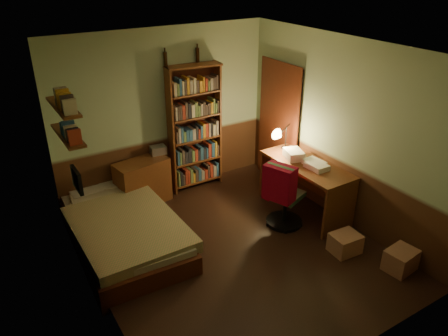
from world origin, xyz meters
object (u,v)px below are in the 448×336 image
bed (121,219)px  cardboard_box_b (345,243)px  cardboard_box_a (401,260)px  dresser (143,182)px  mini_stereo (158,150)px  office_chair (286,194)px  desk_lamp (286,129)px  desk (305,187)px  bookshelf (195,128)px

bed → cardboard_box_b: bed is taller
bed → cardboard_box_a: bearing=-39.1°
dresser → mini_stereo: 0.55m
bed → cardboard_box_b: 2.97m
mini_stereo → cardboard_box_a: size_ratio=0.63×
office_chair → cardboard_box_a: bearing=-90.6°
desk_lamp → bed: bearing=172.3°
dresser → desk: 2.47m
bookshelf → desk_lamp: 1.45m
dresser → bookshelf: 1.18m
cardboard_box_a → cardboard_box_b: (-0.32, 0.62, -0.01)m
mini_stereo → desk_lamp: (1.70, -1.02, 0.35)m
office_chair → desk: bearing=-5.1°
dresser → bookshelf: bearing=-3.8°
mini_stereo → desk: mini_stereo is taller
mini_stereo → desk: 2.32m
bed → desk: desk is taller
bed → desk: bearing=-12.5°
desk_lamp → cardboard_box_a: 2.48m
dresser → mini_stereo: bearing=11.4°
dresser → desk: (1.97, -1.49, 0.04)m
cardboard_box_a → cardboard_box_b: cardboard_box_a is taller
dresser → cardboard_box_a: size_ratio=2.16×
desk → cardboard_box_b: 1.13m
bed → mini_stereo: 1.41m
desk → office_chair: size_ratio=1.52×
bed → office_chair: office_chair is taller
bookshelf → cardboard_box_b: (0.77, -2.65, -0.89)m
dresser → desk: size_ratio=0.54×
mini_stereo → desk: bearing=-38.9°
mini_stereo → cardboard_box_b: (1.41, -2.69, -0.65)m
bed → cardboard_box_a: bed is taller
bookshelf → cardboard_box_a: size_ratio=5.47×
mini_stereo → office_chair: (1.15, -1.74, -0.29)m
bed → office_chair: 2.28m
desk_lamp → office_chair: desk_lamp is taller
office_chair → bed: bearing=138.2°
dresser → cardboard_box_a: (2.06, -3.18, -0.22)m
office_chair → cardboard_box_a: (0.57, -1.56, -0.34)m
bed → bookshelf: 1.96m
dresser → cardboard_box_a: dresser is taller
bed → desk: size_ratio=1.55×
office_chair → desk_lamp: bearing=32.4°
mini_stereo → cardboard_box_b: bearing=-56.6°
bed → dresser: (0.63, 0.80, 0.02)m
mini_stereo → cardboard_box_b: 3.10m
bookshelf → cardboard_box_b: bearing=-68.0°
office_chair → cardboard_box_b: size_ratio=2.64×
desk → desk_lamp: size_ratio=2.21×
mini_stereo → office_chair: bearing=-50.7°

